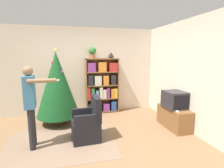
{
  "coord_description": "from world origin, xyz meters",
  "views": [
    {
      "loc": [
        -0.45,
        -3.28,
        1.76
      ],
      "look_at": [
        0.62,
        0.95,
        1.05
      ],
      "focal_mm": 28.0,
      "sensor_mm": 36.0,
      "label": 1
    }
  ],
  "objects_px": {
    "bookshelf": "(102,87)",
    "armchair": "(88,125)",
    "christmas_tree": "(57,84)",
    "table_lamp": "(111,55)",
    "television": "(175,100)",
    "standing_person": "(31,101)",
    "potted_plant": "(92,52)"
  },
  "relations": [
    {
      "from": "table_lamp",
      "to": "armchair",
      "type": "bearing_deg",
      "value": -118.55
    },
    {
      "from": "bookshelf",
      "to": "standing_person",
      "type": "xyz_separation_m",
      "value": [
        -1.69,
        -1.79,
        0.13
      ]
    },
    {
      "from": "potted_plant",
      "to": "table_lamp",
      "type": "bearing_deg",
      "value": 0.0
    },
    {
      "from": "armchair",
      "to": "christmas_tree",
      "type": "bearing_deg",
      "value": -152.72
    },
    {
      "from": "bookshelf",
      "to": "christmas_tree",
      "type": "relative_size",
      "value": 0.87
    },
    {
      "from": "potted_plant",
      "to": "armchair",
      "type": "bearing_deg",
      "value": -102.17
    },
    {
      "from": "television",
      "to": "potted_plant",
      "type": "relative_size",
      "value": 1.61
    },
    {
      "from": "television",
      "to": "table_lamp",
      "type": "height_order",
      "value": "table_lamp"
    },
    {
      "from": "christmas_tree",
      "to": "armchair",
      "type": "height_order",
      "value": "christmas_tree"
    },
    {
      "from": "armchair",
      "to": "table_lamp",
      "type": "xyz_separation_m",
      "value": [
        0.94,
        1.72,
        1.46
      ]
    },
    {
      "from": "television",
      "to": "standing_person",
      "type": "xyz_separation_m",
      "value": [
        -3.18,
        -0.17,
        0.22
      ]
    },
    {
      "from": "television",
      "to": "armchair",
      "type": "xyz_separation_m",
      "value": [
        -2.13,
        -0.1,
        -0.39
      ]
    },
    {
      "from": "potted_plant",
      "to": "table_lamp",
      "type": "height_order",
      "value": "potted_plant"
    },
    {
      "from": "television",
      "to": "potted_plant",
      "type": "height_order",
      "value": "potted_plant"
    },
    {
      "from": "potted_plant",
      "to": "table_lamp",
      "type": "relative_size",
      "value": 1.64
    },
    {
      "from": "christmas_tree",
      "to": "armchair",
      "type": "xyz_separation_m",
      "value": [
        0.64,
        -1.1,
        -0.71
      ]
    },
    {
      "from": "potted_plant",
      "to": "christmas_tree",
      "type": "bearing_deg",
      "value": -148.26
    },
    {
      "from": "christmas_tree",
      "to": "armchair",
      "type": "distance_m",
      "value": 1.46
    },
    {
      "from": "christmas_tree",
      "to": "potted_plant",
      "type": "distance_m",
      "value": 1.45
    },
    {
      "from": "christmas_tree",
      "to": "table_lamp",
      "type": "relative_size",
      "value": 9.65
    },
    {
      "from": "christmas_tree",
      "to": "standing_person",
      "type": "distance_m",
      "value": 1.25
    },
    {
      "from": "television",
      "to": "standing_person",
      "type": "height_order",
      "value": "standing_person"
    },
    {
      "from": "bookshelf",
      "to": "table_lamp",
      "type": "xyz_separation_m",
      "value": [
        0.29,
        0.01,
        0.98
      ]
    },
    {
      "from": "christmas_tree",
      "to": "television",
      "type": "bearing_deg",
      "value": -19.9
    },
    {
      "from": "television",
      "to": "standing_person",
      "type": "distance_m",
      "value": 3.19
    },
    {
      "from": "armchair",
      "to": "potted_plant",
      "type": "height_order",
      "value": "potted_plant"
    },
    {
      "from": "bookshelf",
      "to": "armchair",
      "type": "xyz_separation_m",
      "value": [
        -0.64,
        -1.71,
        -0.48
      ]
    },
    {
      "from": "bookshelf",
      "to": "table_lamp",
      "type": "relative_size",
      "value": 8.4
    },
    {
      "from": "television",
      "to": "standing_person",
      "type": "bearing_deg",
      "value": -176.87
    },
    {
      "from": "bookshelf",
      "to": "christmas_tree",
      "type": "bearing_deg",
      "value": -154.4
    },
    {
      "from": "bookshelf",
      "to": "armchair",
      "type": "distance_m",
      "value": 1.89
    },
    {
      "from": "christmas_tree",
      "to": "potted_plant",
      "type": "bearing_deg",
      "value": 31.74
    }
  ]
}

